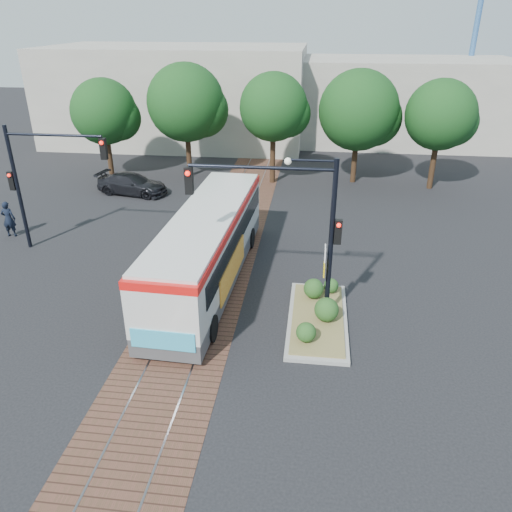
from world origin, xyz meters
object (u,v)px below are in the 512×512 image
object	(u,v)px
signal_pole_main	(297,216)
signal_pole_left	(37,172)
city_bus	(208,244)
parked_car	(132,184)
traffic_island	(318,312)
officer	(8,219)

from	to	relation	value
signal_pole_main	signal_pole_left	world-z (taller)	signal_pole_main
city_bus	parked_car	distance (m)	13.09
city_bus	traffic_island	distance (m)	5.56
signal_pole_left	parked_car	world-z (taller)	signal_pole_left
city_bus	signal_pole_left	xyz separation A→B (m)	(-8.47, 2.34, 2.10)
signal_pole_left	officer	xyz separation A→B (m)	(-2.78, 1.15, -2.92)
traffic_island	officer	world-z (taller)	officer
parked_car	signal_pole_main	bearing A→B (deg)	-129.82
signal_pole_main	officer	bearing A→B (deg)	158.36
signal_pole_main	officer	world-z (taller)	signal_pole_main
traffic_island	signal_pole_main	distance (m)	3.95
city_bus	officer	distance (m)	11.80
traffic_island	parked_car	xyz separation A→B (m)	(-12.01, 13.37, 0.33)
officer	parked_car	size ratio (longest dim) A/B	0.42
city_bus	officer	size ratio (longest dim) A/B	6.29
signal_pole_main	parked_car	size ratio (longest dim) A/B	1.32
traffic_island	signal_pole_left	size ratio (longest dim) A/B	0.87
city_bus	parked_car	xyz separation A→B (m)	(-7.29, 10.82, -1.10)
signal_pole_main	city_bus	bearing A→B (deg)	146.80
officer	signal_pole_main	bearing A→B (deg)	151.92
parked_car	officer	bearing A→B (deg)	162.03
signal_pole_left	parked_car	size ratio (longest dim) A/B	1.32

